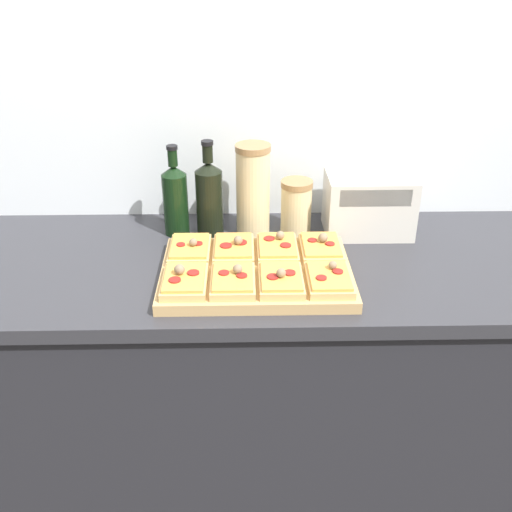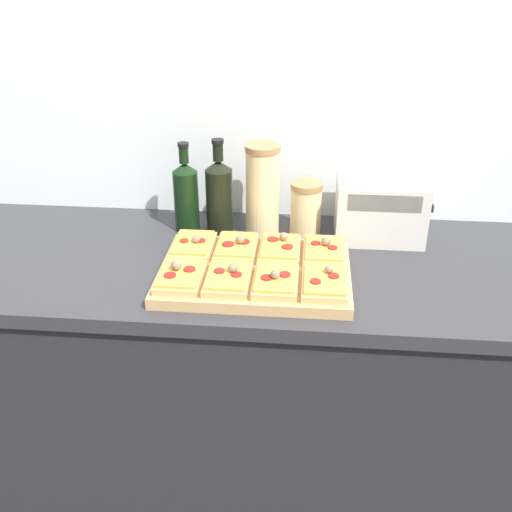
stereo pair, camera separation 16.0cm
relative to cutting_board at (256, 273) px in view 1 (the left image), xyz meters
name	(u,v)px [view 1 (the left image)]	position (x,y,z in m)	size (l,w,h in m)	color
wall_back	(247,100)	(-0.02, 0.46, 0.35)	(6.00, 0.06, 2.50)	silver
kitchen_counter	(250,382)	(-0.02, 0.10, -0.46)	(2.63, 0.67, 0.88)	#232328
cutting_board	(256,273)	(0.00, 0.00, 0.00)	(0.50, 0.36, 0.03)	tan
pizza_slice_back_left	(190,249)	(-0.18, 0.09, 0.03)	(0.11, 0.16, 0.05)	tan
pizza_slice_back_midleft	(234,248)	(-0.06, 0.09, 0.03)	(0.11, 0.16, 0.05)	tan
pizza_slice_back_midright	(277,248)	(0.06, 0.09, 0.03)	(0.11, 0.16, 0.05)	tan
pizza_slice_back_right	(321,247)	(0.18, 0.09, 0.03)	(0.11, 0.16, 0.05)	tan
pizza_slice_front_left	(184,280)	(-0.18, -0.09, 0.03)	(0.11, 0.16, 0.06)	tan
pizza_slice_front_midleft	(233,280)	(-0.06, -0.09, 0.03)	(0.11, 0.16, 0.05)	tan
pizza_slice_front_midright	(281,280)	(0.06, -0.09, 0.03)	(0.11, 0.16, 0.05)	tan
pizza_slice_front_right	(329,279)	(0.18, -0.09, 0.03)	(0.11, 0.16, 0.05)	tan
olive_oil_bottle	(175,198)	(-0.24, 0.28, 0.10)	(0.08, 0.08, 0.28)	black
wine_bottle	(209,197)	(-0.13, 0.28, 0.10)	(0.08, 0.08, 0.29)	black
grain_jar_tall	(253,190)	(0.00, 0.28, 0.12)	(0.10, 0.10, 0.28)	beige
grain_jar_short	(296,207)	(0.13, 0.28, 0.07)	(0.10, 0.10, 0.17)	beige
toaster_oven	(369,204)	(0.35, 0.28, 0.08)	(0.28, 0.18, 0.18)	beige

